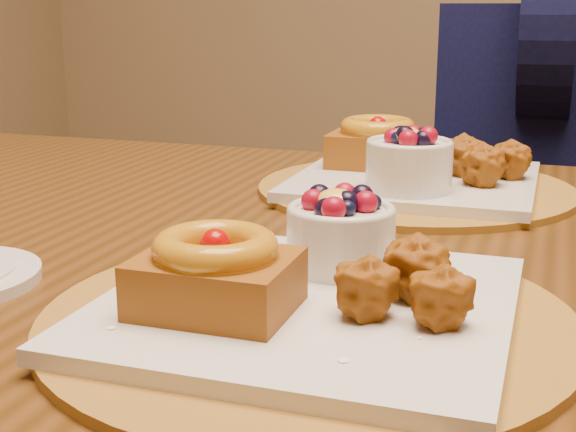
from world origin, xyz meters
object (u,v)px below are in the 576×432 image
at_px(place_setting_near, 307,291).
at_px(diner, 544,100).
at_px(place_setting_far, 412,170).
at_px(dining_table, 373,315).
at_px(chair_far, 549,229).

bearing_deg(place_setting_near, diner, 82.66).
bearing_deg(place_setting_far, place_setting_near, -89.86).
distance_m(dining_table, place_setting_near, 0.24).
height_order(place_setting_far, chair_far, chair_far).
distance_m(dining_table, place_setting_far, 0.24).
xyz_separation_m(dining_table, diner, (0.13, 0.83, 0.13)).
relative_size(dining_table, chair_far, 1.69).
relative_size(place_setting_near, diner, 0.50).
height_order(chair_far, diner, diner).
height_order(dining_table, place_setting_far, place_setting_far).
height_order(dining_table, place_setting_near, place_setting_near).
xyz_separation_m(dining_table, chair_far, (0.16, 0.97, -0.15)).
height_order(place_setting_near, place_setting_far, place_setting_far).
bearing_deg(diner, place_setting_near, -82.18).
bearing_deg(diner, dining_table, -83.90).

